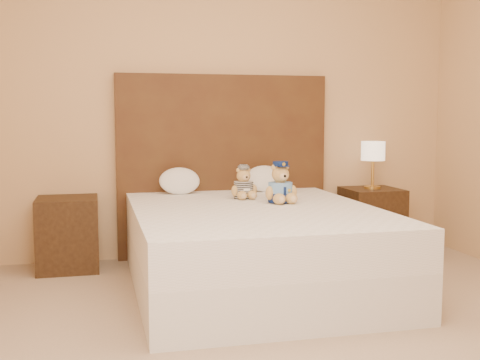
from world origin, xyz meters
name	(u,v)px	position (x,y,z in m)	size (l,w,h in m)	color
ground	(318,354)	(0.00, 0.00, 0.00)	(4.00, 4.50, 0.00)	tan
bed	(255,248)	(0.00, 1.20, 0.28)	(1.60, 2.00, 0.55)	white
headboard	(223,166)	(0.00, 2.21, 0.75)	(1.75, 0.08, 1.50)	#4C3017
nightstand_left	(68,234)	(-1.25, 2.00, 0.28)	(0.45, 0.45, 0.55)	#3C2613
nightstand_right	(372,220)	(1.25, 2.00, 0.28)	(0.45, 0.45, 0.55)	#3C2613
lamp	(373,153)	(1.25, 2.00, 0.85)	(0.20, 0.20, 0.40)	gold
teddy_police	(280,182)	(0.23, 1.37, 0.70)	(0.25, 0.24, 0.29)	#A98241
teddy_prisoner	(244,183)	(0.03, 1.64, 0.67)	(0.21, 0.20, 0.24)	#A98241
pillow_left	(180,180)	(-0.39, 2.03, 0.66)	(0.32, 0.21, 0.23)	white
pillow_right	(265,177)	(0.31, 2.03, 0.66)	(0.32, 0.21, 0.23)	white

